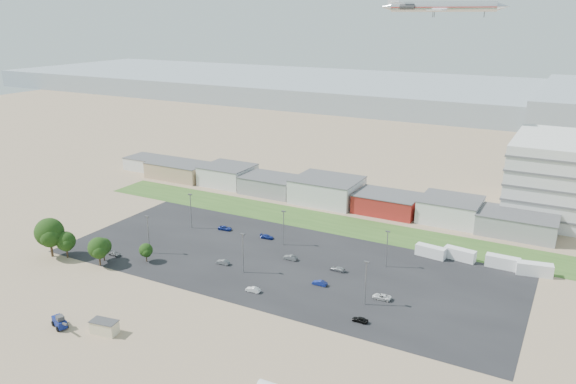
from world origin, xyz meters
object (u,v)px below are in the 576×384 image
Objects in this scene: parked_car_0 at (382,297)px; parked_car_4 at (223,262)px; parked_car_7 at (290,257)px; parked_car_9 at (225,228)px; parked_car_1 at (320,283)px; parked_car_10 at (115,254)px; box_trailer_a at (431,251)px; airliner at (443,7)px; portable_shed at (104,327)px; parked_car_13 at (253,290)px; tree_far_left at (50,235)px; parked_car_2 at (360,320)px; parked_car_12 at (338,269)px; telehandler at (59,321)px; parked_car_6 at (267,237)px.

parked_car_0 is 42.62m from parked_car_4.
parked_car_7 reaches higher than parked_car_9.
parked_car_7 is (-13.13, 9.58, 0.03)m from parked_car_1.
parked_car_1 is at bearing -122.09° from parked_car_9.
parked_car_10 is at bearing -74.58° from parked_car_4.
airliner is (-19.04, 70.27, 63.09)m from box_trailer_a.
parked_car_7 is at bearing 62.64° from portable_shed.
tree_far_left is at bearing -85.24° from parked_car_13.
box_trailer_a is 40.67m from parked_car_2.
parked_car_12 is at bearing 49.47° from portable_shed.
portable_shed is at bearing -108.90° from airliner.
portable_shed is at bearing -33.58° from parked_car_13.
tree_far_left is 3.32× the size of parked_car_1.
telehandler reaches higher than portable_shed.
parked_car_10 is (-55.92, -110.00, -64.01)m from airliner.
parked_car_7 is (12.91, -9.72, 0.04)m from parked_car_6.
box_trailer_a is 50.52m from parked_car_13.
telehandler is at bearing -37.62° from tree_far_left.
parked_car_6 is at bearing -127.97° from parked_car_1.
parked_car_9 is (-40.50, -80.33, -63.99)m from airliner.
parked_car_9 is (-11.18, 59.16, -0.82)m from portable_shed.
parked_car_2 is at bearing 51.68° from telehandler.
parked_car_1 is at bearing -127.96° from parked_car_2.
parked_car_1 is 9.29m from parked_car_12.
portable_shed is 52.20m from parked_car_7.
telehandler is 0.58× the size of tree_far_left.
parked_car_1 is 27.22m from parked_car_4.
parked_car_7 is at bearing -116.04° from parked_car_9.
parked_car_10 is (-16.60, 32.20, -0.90)m from telehandler.
parked_car_1 is 1.02× the size of parked_car_13.
parked_car_2 is 34.78m from parked_car_7.
portable_shed is 10.37m from telehandler.
parked_car_4 is (12.20, 41.51, -0.85)m from telehandler.
parked_car_0 is 1.18× the size of parked_car_1.
parked_car_7 is (-32.11, -19.63, -0.86)m from box_trailer_a.
parked_car_9 is at bearing 86.23° from parked_car_6.
parked_car_7 reaches higher than parked_car_13.
parked_car_1 reaches higher than parked_car_6.
parked_car_0 reaches higher than parked_car_6.
airliner is 139.02m from parked_car_10.
parked_car_2 is (85.03, 7.69, -5.52)m from tree_far_left.
parked_car_6 is (1.15, 20.53, -0.03)m from parked_car_4.
parked_car_12 is at bearing -146.08° from parked_car_2.
parked_car_13 is at bearing 8.27° from tree_far_left.
box_trailer_a is 2.08× the size of parked_car_7.
portable_shed is 0.70× the size of box_trailer_a.
portable_shed is 52.69m from parked_car_2.
parked_car_7 is 13.74m from parked_car_12.
parked_car_13 is (58.02, 8.44, -5.52)m from tree_far_left.
telehandler reaches higher than parked_car_12.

